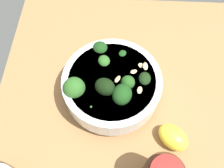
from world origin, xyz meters
TOP-DOWN VIEW (x-y plane):
  - ground_plane at (0.00, 0.00)cm, footprint 59.38×59.38cm
  - bowl_of_broccoli at (3.96, -0.26)cm, footprint 20.87×20.78cm
  - lemon_wedge at (-8.95, 9.97)cm, footprint 7.87×7.65cm

SIDE VIEW (x-z plane):
  - ground_plane at x=0.00cm, z-range -3.76..0.00cm
  - lemon_wedge at x=-8.95cm, z-range 0.00..3.88cm
  - bowl_of_broccoli at x=3.96cm, z-range -0.81..9.74cm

